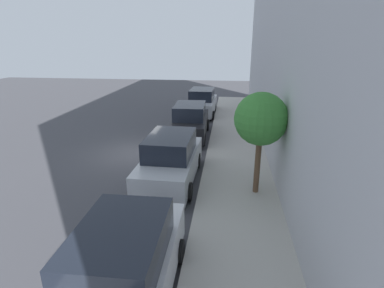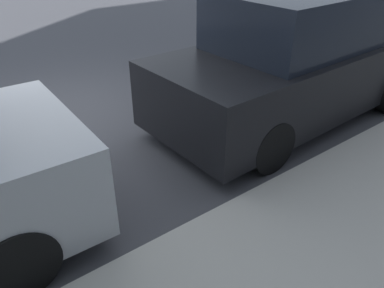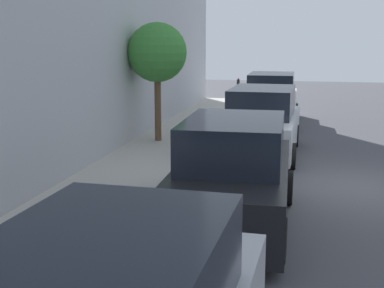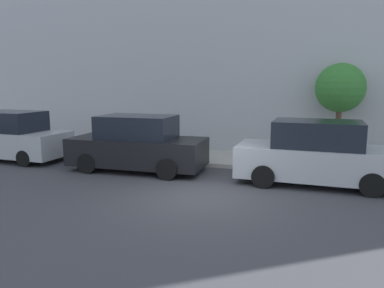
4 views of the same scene
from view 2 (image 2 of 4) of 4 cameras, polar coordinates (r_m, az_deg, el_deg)
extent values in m
plane|color=#424247|center=(6.68, -19.22, 4.01)|extent=(60.00, 60.00, 0.00)
cylinder|color=black|center=(3.60, -25.01, -15.94)|extent=(0.22, 0.69, 0.69)
cube|color=black|center=(6.29, 15.14, 10.03)|extent=(2.10, 4.86, 0.96)
cube|color=black|center=(6.06, 16.30, 17.83)|extent=(1.80, 2.65, 0.80)
cylinder|color=black|center=(8.06, 16.53, 11.65)|extent=(0.22, 0.71, 0.71)
cylinder|color=black|center=(6.07, -1.23, 6.82)|extent=(0.22, 0.71, 0.71)
cylinder|color=black|center=(4.85, 11.80, -0.37)|extent=(0.22, 0.71, 0.71)
camera|label=1|loc=(12.68, -122.75, -3.99)|focal=28.00mm
camera|label=3|loc=(14.90, 38.79, 27.20)|focal=50.00mm
camera|label=4|loc=(15.56, -46.01, 23.53)|focal=35.00mm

